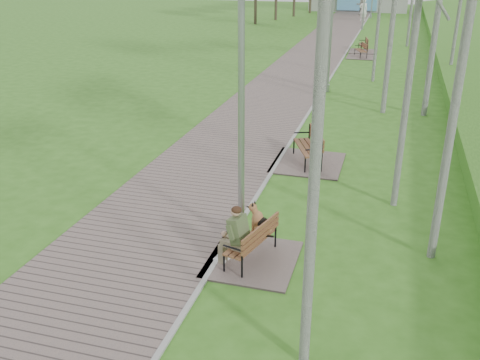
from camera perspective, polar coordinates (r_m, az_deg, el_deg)
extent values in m
plane|color=#356C1C|center=(11.81, -0.23, -5.10)|extent=(120.00, 120.00, 0.00)
cube|color=#74635E|center=(32.32, 7.75, 12.90)|extent=(3.50, 67.00, 0.04)
cube|color=#999993|center=(32.11, 10.91, 12.65)|extent=(0.10, 67.00, 0.05)
cube|color=#74635E|center=(10.62, 1.36, -8.48)|extent=(1.69, 1.88, 0.04)
cube|color=brown|center=(10.42, 1.12, -6.56)|extent=(0.78, 1.47, 0.04)
cube|color=brown|center=(10.20, 2.22, -5.64)|extent=(0.41, 1.37, 0.31)
cube|color=#74635E|center=(15.48, 7.26, 1.82)|extent=(1.94, 2.16, 0.04)
cube|color=brown|center=(15.33, 7.16, 3.46)|extent=(1.07, 1.68, 0.04)
cube|color=brown|center=(15.29, 8.16, 4.51)|extent=(0.66, 1.51, 0.36)
cube|color=#74635E|center=(32.70, 12.79, 12.67)|extent=(1.62, 1.80, 0.04)
cube|color=brown|center=(32.64, 12.76, 13.35)|extent=(0.83, 1.41, 0.04)
cube|color=brown|center=(32.66, 13.18, 13.75)|extent=(0.48, 1.29, 0.30)
cube|color=#74635E|center=(34.71, 13.00, 13.23)|extent=(1.66, 1.85, 0.04)
cube|color=brown|center=(34.65, 12.98, 13.88)|extent=(0.64, 1.44, 0.04)
cube|color=brown|center=(34.64, 13.39, 14.26)|extent=(0.27, 1.37, 0.31)
cylinder|color=#95979C|center=(11.08, 0.13, -6.20)|extent=(0.21, 0.21, 0.31)
cylinder|color=#95979C|center=(10.12, 0.14, 6.04)|extent=(0.13, 0.13, 5.22)
cylinder|color=#95979C|center=(23.98, 9.26, 9.68)|extent=(0.22, 0.22, 0.33)
cylinder|color=#95979C|center=(23.53, 9.67, 15.85)|extent=(0.13, 0.13, 5.53)
cylinder|color=#95979C|center=(45.18, 12.89, 15.54)|extent=(0.18, 0.18, 0.28)
cylinder|color=#95979C|center=(53.70, 13.77, 16.57)|extent=(0.20, 0.20, 0.30)
imported|color=white|center=(50.93, 13.01, 17.25)|extent=(0.76, 0.55, 1.94)
imported|color=gray|center=(56.31, 12.80, 17.76)|extent=(1.14, 1.03, 1.91)
cylinder|color=silver|center=(6.54, 8.36, 7.27)|extent=(0.18, 0.18, 7.63)
cylinder|color=silver|center=(10.03, 23.05, 14.35)|extent=(0.18, 0.18, 8.71)
cylinder|color=silver|center=(12.26, 18.13, 14.48)|extent=(0.17, 0.17, 7.95)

